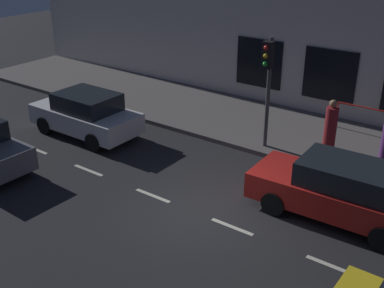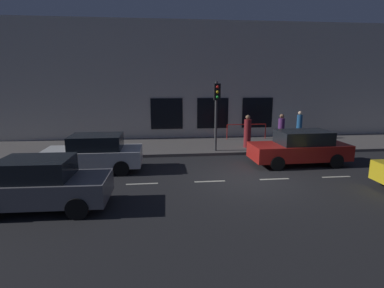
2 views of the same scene
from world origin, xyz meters
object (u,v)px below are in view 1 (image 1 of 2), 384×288
Objects in this scene: parked_car_2 at (340,190)px; pedestrian_2 at (330,129)px; parked_car_0 at (86,114)px; traffic_light at (268,73)px.

parked_car_2 is 2.47× the size of pedestrian_2.
parked_car_0 is 0.90× the size of parked_car_2.
parked_car_0 and parked_car_2 have the same top height.
parked_car_0 is at bearing 113.41° from traffic_light.
parked_car_0 is 9.25m from parked_car_2.
traffic_light is at bearing -66.65° from parked_car_0.
pedestrian_2 is (3.22, 1.55, 0.20)m from parked_car_2.
pedestrian_2 is (0.78, -1.93, -1.71)m from traffic_light.
pedestrian_2 is at bearing -67.95° from traffic_light.
parked_car_0 is 2.23× the size of pedestrian_2.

